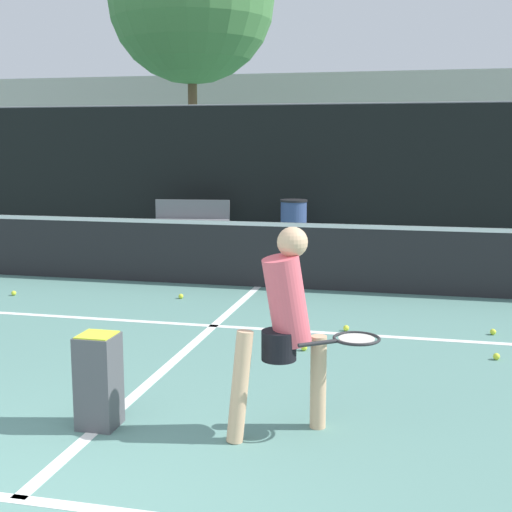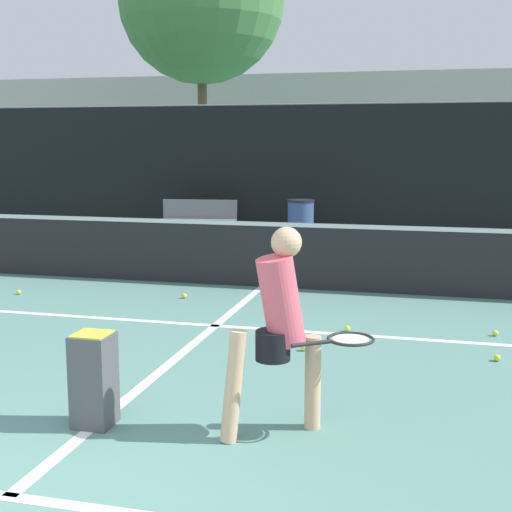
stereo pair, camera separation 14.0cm
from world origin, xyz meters
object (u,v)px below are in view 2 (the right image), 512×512
ball_hopper (94,377)px  courtside_bench (199,219)px  trash_bin (301,223)px  player_practicing (280,322)px  parked_car (164,197)px

ball_hopper → courtside_bench: size_ratio=0.44×
courtside_bench → trash_bin: (2.19, -0.11, -0.00)m
player_practicing → ball_hopper: player_practicing is taller
player_practicing → ball_hopper: (-1.37, -0.19, -0.47)m
player_practicing → parked_car: size_ratio=0.38×
trash_bin → courtside_bench: bearing=177.2°
player_practicing → courtside_bench: size_ratio=0.94×
courtside_bench → parked_car: parked_car is taller
ball_hopper → parked_car: 14.51m
player_practicing → parked_car: bearing=78.9°
player_practicing → trash_bin: player_practicing is taller
player_practicing → courtside_bench: bearing=76.3°
ball_hopper → player_practicing: bearing=7.9°
ball_hopper → parked_car: bearing=109.6°
courtside_bench → parked_car: bearing=113.0°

